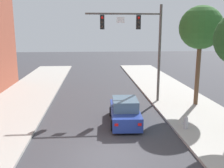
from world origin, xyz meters
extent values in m
plane|color=#38383D|center=(0.00, 0.00, 0.00)|extent=(120.00, 120.00, 0.00)
cylinder|color=#514C47|center=(4.60, 8.70, 3.90)|extent=(0.20, 0.20, 7.50)
cylinder|color=#514C47|center=(1.74, 8.70, 6.95)|extent=(5.73, 0.14, 0.14)
cube|color=black|center=(2.88, 8.70, 6.33)|extent=(0.32, 0.28, 1.05)
sphere|color=red|center=(2.88, 8.55, 6.66)|extent=(0.18, 0.18, 0.18)
sphere|color=#2D2823|center=(2.88, 8.55, 6.33)|extent=(0.18, 0.18, 0.18)
sphere|color=#2D2823|center=(2.88, 8.55, 6.00)|extent=(0.18, 0.18, 0.18)
cube|color=black|center=(0.13, 8.70, 6.33)|extent=(0.32, 0.28, 1.05)
sphere|color=red|center=(0.13, 8.55, 6.66)|extent=(0.18, 0.18, 0.18)
sphere|color=#2D2823|center=(0.13, 8.55, 6.33)|extent=(0.18, 0.18, 0.18)
sphere|color=#2D2823|center=(0.13, 8.55, 6.00)|extent=(0.18, 0.18, 0.18)
cube|color=white|center=(1.51, 8.68, 6.50)|extent=(0.60, 0.03, 0.44)
cube|color=navy|center=(1.32, 4.29, 0.56)|extent=(1.88, 4.27, 0.80)
cube|color=slate|center=(1.31, 4.14, 1.28)|extent=(1.59, 2.06, 0.64)
cylinder|color=black|center=(0.57, 5.62, 0.32)|extent=(0.25, 0.65, 0.64)
cylinder|color=black|center=(2.18, 5.55, 0.32)|extent=(0.25, 0.65, 0.64)
cylinder|color=black|center=(0.45, 3.02, 0.32)|extent=(0.25, 0.65, 0.64)
cylinder|color=black|center=(2.07, 2.95, 0.32)|extent=(0.25, 0.65, 0.64)
cube|color=red|center=(0.59, 2.20, 0.68)|extent=(0.20, 0.05, 0.14)
cube|color=red|center=(1.86, 2.14, 0.68)|extent=(0.20, 0.05, 0.14)
cylinder|color=#B2B2B7|center=(4.67, 2.69, 0.43)|extent=(0.24, 0.24, 0.55)
sphere|color=#B2B2B7|center=(4.67, 2.69, 0.76)|extent=(0.22, 0.22, 0.22)
cylinder|color=#B2B2B7|center=(4.49, 2.69, 0.45)|extent=(0.12, 0.09, 0.09)
cylinder|color=#B2B2B7|center=(4.85, 2.69, 0.45)|extent=(0.12, 0.09, 0.09)
cylinder|color=brown|center=(7.25, 7.43, 2.45)|extent=(0.32, 0.32, 4.61)
sphere|color=#2D6028|center=(7.25, 7.43, 5.93)|extent=(3.14, 3.14, 3.14)
camera|label=1|loc=(-0.68, -10.54, 5.67)|focal=40.03mm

